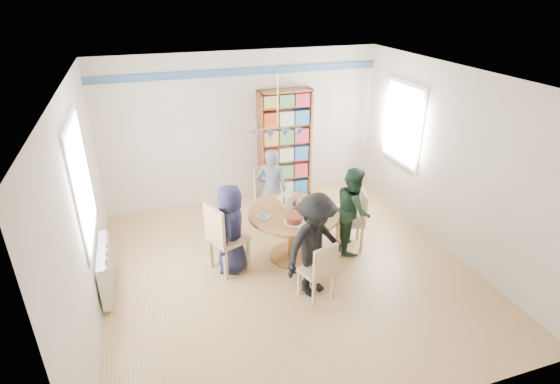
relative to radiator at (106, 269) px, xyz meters
name	(u,v)px	position (x,y,z in m)	size (l,w,h in m)	color
ground	(289,270)	(2.42, -0.30, -0.35)	(5.00, 5.00, 0.00)	tan
room_shell	(252,143)	(2.16, 0.57, 1.30)	(5.00, 5.00, 5.00)	white
radiator	(106,269)	(0.00, 0.00, 0.00)	(0.12, 1.00, 0.60)	silver
dining_table	(294,224)	(2.59, 0.00, 0.21)	(1.30, 1.30, 0.75)	olive
chair_left	(223,235)	(1.55, -0.02, 0.23)	(0.60, 0.60, 1.05)	#D8C084
chair_right	(355,217)	(3.59, 0.00, 0.15)	(0.51, 0.51, 0.91)	#D8C084
chair_far	(271,194)	(2.55, 1.00, 0.23)	(0.59, 0.59, 1.05)	#D8C084
chair_near	(320,269)	(2.57, -1.03, 0.12)	(0.46, 0.46, 0.85)	#D8C084
person_left	(231,229)	(1.67, -0.01, 0.30)	(0.63, 0.41, 1.30)	#181A36
person_right	(353,210)	(3.51, -0.04, 0.31)	(0.64, 0.50, 1.32)	black
person_far	(272,189)	(2.55, 0.95, 0.34)	(0.50, 0.33, 1.38)	gray
person_near	(315,245)	(2.57, -0.85, 0.36)	(0.92, 0.53, 1.42)	black
bookshelf	(285,146)	(3.15, 2.04, 0.65)	(0.97, 0.29, 2.03)	brown
tableware	(292,208)	(2.57, 0.03, 0.46)	(1.09, 1.09, 0.29)	white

